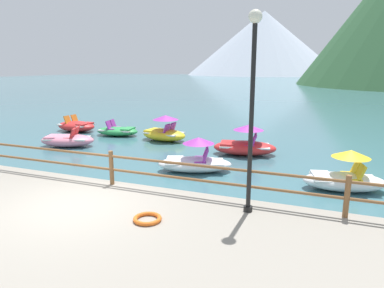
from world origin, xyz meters
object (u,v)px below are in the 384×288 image
lamp_post (252,96)px  pedal_boat_3 (117,131)px  pedal_boat_1 (345,177)px  pedal_boat_6 (195,161)px  pedal_boat_2 (245,145)px  life_ring (147,219)px  pedal_boat_4 (76,126)px  pedal_boat_0 (164,132)px  pedal_boat_5 (67,140)px

lamp_post → pedal_boat_3: bearing=137.1°
pedal_boat_1 → pedal_boat_6: (-4.80, 0.15, -0.01)m
lamp_post → pedal_boat_2: 7.20m
pedal_boat_1 → pedal_boat_2: pedal_boat_2 is taller
life_ring → pedal_boat_6: bearing=98.7°
lamp_post → pedal_boat_6: 5.17m
pedal_boat_2 → pedal_boat_4: pedal_boat_2 is taller
pedal_boat_0 → pedal_boat_5: 4.53m
life_ring → pedal_boat_3: 11.59m
pedal_boat_0 → pedal_boat_2: bearing=-16.6°
pedal_boat_0 → pedal_boat_4: bearing=175.2°
pedal_boat_1 → pedal_boat_6: size_ratio=0.92×
life_ring → pedal_boat_0: 9.94m
pedal_boat_1 → pedal_boat_3: pedal_boat_1 is taller
life_ring → pedal_boat_0: (-3.97, 9.11, -0.01)m
life_ring → pedal_boat_0: bearing=113.6°
pedal_boat_0 → pedal_boat_2: (4.35, -1.30, -0.02)m
lamp_post → pedal_boat_4: bearing=144.3°
pedal_boat_2 → pedal_boat_3: bearing=167.9°
lamp_post → life_ring: (-1.89, -1.26, -2.54)m
pedal_boat_1 → pedal_boat_6: bearing=178.2°
lamp_post → pedal_boat_0: lamp_post is taller
life_ring → pedal_boat_0: size_ratio=0.24×
life_ring → pedal_boat_4: 13.64m
pedal_boat_0 → pedal_boat_2: pedal_boat_0 is taller
pedal_boat_2 → pedal_boat_5: 8.07m
pedal_boat_2 → lamp_post: bearing=-77.0°
pedal_boat_3 → pedal_boat_5: (-0.74, -3.01, 0.05)m
pedal_boat_0 → pedal_boat_3: (-2.86, 0.25, -0.18)m
lamp_post → pedal_boat_4: (-11.58, 8.33, -2.69)m
pedal_boat_0 → pedal_boat_5: size_ratio=0.94×
life_ring → lamp_post: bearing=33.7°
life_ring → pedal_boat_0: pedal_boat_0 is taller
lamp_post → pedal_boat_2: bearing=103.0°
lamp_post → pedal_boat_6: bearing=126.2°
lamp_post → life_ring: lamp_post is taller
life_ring → pedal_boat_3: pedal_boat_3 is taller
pedal_boat_1 → pedal_boat_3: 11.84m
pedal_boat_4 → pedal_boat_1: bearing=-19.5°
pedal_boat_0 → pedal_boat_5: (-3.59, -2.76, -0.13)m
pedal_boat_1 → pedal_boat_4: size_ratio=1.06×
pedal_boat_4 → pedal_boat_2: bearing=-10.0°
pedal_boat_4 → pedal_boat_6: pedal_boat_6 is taller
life_ring → pedal_boat_1: 6.22m
lamp_post → pedal_boat_5: bearing=151.7°
pedal_boat_0 → lamp_post: bearing=-53.3°
pedal_boat_3 → pedal_boat_0: bearing=-5.0°
pedal_boat_0 → pedal_boat_1: (8.03, -4.40, -0.04)m
pedal_boat_1 → pedal_boat_3: bearing=156.9°
lamp_post → pedal_boat_2: lamp_post is taller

